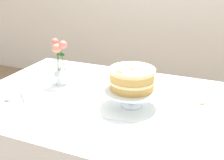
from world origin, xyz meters
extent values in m
cube|color=white|center=(0.00, 0.00, 0.72)|extent=(1.40, 1.00, 0.03)
cylinder|color=brown|center=(-0.60, 0.40, 0.35)|extent=(0.06, 0.06, 0.71)
cylinder|color=brown|center=(0.60, 0.40, 0.35)|extent=(0.06, 0.06, 0.71)
cube|color=white|center=(0.20, -0.03, 0.74)|extent=(0.36, 0.36, 0.00)
cylinder|color=silver|center=(0.20, -0.03, 0.75)|extent=(0.11, 0.11, 0.01)
cylinder|color=silver|center=(0.20, -0.03, 0.79)|extent=(0.03, 0.03, 0.07)
cylinder|color=silver|center=(0.20, -0.03, 0.83)|extent=(0.29, 0.29, 0.01)
cylinder|color=tan|center=(0.20, -0.03, 0.86)|extent=(0.22, 0.22, 0.04)
cylinder|color=beige|center=(0.20, -0.03, 0.89)|extent=(0.23, 0.23, 0.01)
cylinder|color=tan|center=(0.20, -0.03, 0.91)|extent=(0.22, 0.22, 0.04)
cylinder|color=beige|center=(0.20, -0.03, 0.94)|extent=(0.23, 0.23, 0.02)
ellipsoid|color=orange|center=(0.20, -0.04, 0.95)|extent=(0.03, 0.04, 0.00)
ellipsoid|color=yellow|center=(0.16, -0.10, 0.95)|extent=(0.03, 0.02, 0.01)
ellipsoid|color=orange|center=(0.19, -0.03, 0.95)|extent=(0.03, 0.03, 0.00)
ellipsoid|color=pink|center=(0.20, -0.03, 0.95)|extent=(0.03, 0.04, 0.01)
cylinder|color=silver|center=(-0.30, 0.08, 0.77)|extent=(0.07, 0.07, 0.06)
cone|color=silver|center=(-0.30, 0.08, 0.83)|extent=(0.10, 0.10, 0.05)
cylinder|color=#2D6028|center=(-0.28, 0.08, 0.91)|extent=(0.03, 0.01, 0.16)
sphere|color=#F37665|center=(-0.27, 0.08, 1.00)|extent=(0.05, 0.05, 0.05)
ellipsoid|color=#236B2D|center=(-0.28, 0.08, 0.93)|extent=(0.05, 0.02, 0.02)
cylinder|color=#2D6028|center=(-0.30, 0.11, 0.91)|extent=(0.01, 0.03, 0.15)
sphere|color=#F77370|center=(-0.30, 0.12, 0.98)|extent=(0.05, 0.05, 0.05)
cylinder|color=#2D6028|center=(-0.32, 0.08, 0.92)|extent=(0.02, 0.01, 0.17)
sphere|color=#EC6D66|center=(-0.32, 0.08, 1.01)|extent=(0.04, 0.04, 0.04)
ellipsoid|color=#236B2D|center=(-0.32, 0.09, 0.95)|extent=(0.05, 0.02, 0.01)
cylinder|color=#2D6028|center=(-0.30, 0.07, 0.90)|extent=(0.01, 0.02, 0.14)
sphere|color=#EA8066|center=(-0.30, 0.06, 0.97)|extent=(0.05, 0.05, 0.05)
ellipsoid|color=#236B2D|center=(-0.31, 0.08, 0.93)|extent=(0.02, 0.04, 0.02)
cylinder|color=#2D6028|center=(-0.39, -0.17, 0.74)|extent=(0.10, 0.09, 0.01)
sphere|color=silver|center=(-0.44, -0.23, 0.76)|extent=(0.04, 0.04, 0.04)
ellipsoid|color=#E56B51|center=(0.54, 0.13, 0.74)|extent=(0.04, 0.04, 0.01)
camera|label=1|loc=(0.59, -1.23, 1.40)|focal=43.49mm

